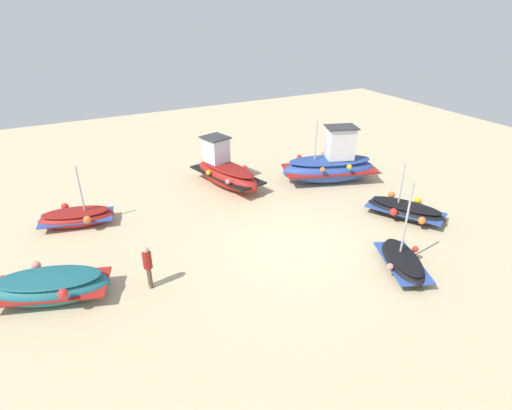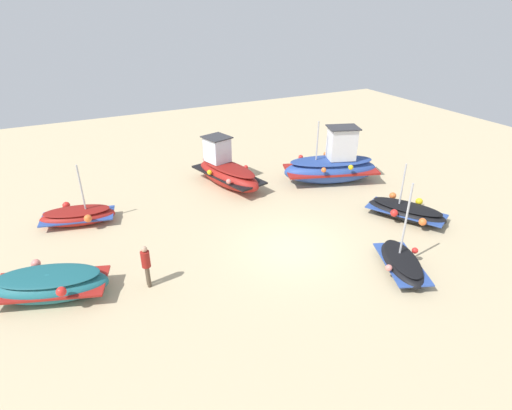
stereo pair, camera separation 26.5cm
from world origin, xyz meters
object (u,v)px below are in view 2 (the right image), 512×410
Objects in this scene: fishing_boat_0 at (227,171)px; fishing_boat_3 at (401,263)px; fishing_boat_1 at (332,166)px; fishing_boat_2 at (78,216)px; fishing_boat_4 at (50,285)px; fishing_boat_5 at (406,211)px; person_walking at (146,263)px.

fishing_boat_3 reaches higher than fishing_boat_0.
fishing_boat_1 is at bearing -127.39° from fishing_boat_0.
fishing_boat_4 is (1.32, 5.20, 0.13)m from fishing_boat_2.
fishing_boat_1 is 13.53m from fishing_boat_2.
fishing_boat_4 is at bearing -123.48° from fishing_boat_5.
fishing_boat_2 is at bearing 81.80° from fishing_boat_0.
fishing_boat_3 is 4.51m from fishing_boat_5.
fishing_boat_0 is at bearing -127.13° from fishing_boat_4.
fishing_boat_3 is 2.11× the size of person_walking.
person_walking reaches higher than fishing_boat_4.
fishing_boat_1 is 1.61× the size of fishing_boat_2.
fishing_boat_2 reaches higher than person_walking.
fishing_boat_4 is (9.24, 6.24, -0.30)m from fishing_boat_0.
fishing_boat_3 is at bearing 179.44° from fishing_boat_4.
fishing_boat_3 is 9.56m from person_walking.
fishing_boat_0 is at bearing -131.11° from person_walking.
fishing_boat_5 is at bearing -64.81° from fishing_boat_1.
fishing_boat_2 is at bearing -108.59° from fishing_boat_3.
person_walking is at bearing -176.16° from fishing_boat_4.
fishing_boat_1 reaches higher than fishing_boat_5.
fishing_boat_0 is 1.28× the size of fishing_boat_5.
fishing_boat_3 is at bearing 151.64° from fishing_boat_2.
person_walking is (-3.18, 0.85, 0.43)m from fishing_boat_4.
fishing_boat_0 reaches higher than fishing_boat_4.
fishing_boat_4 is 2.51× the size of person_walking.
person_walking is at bearing 123.84° from fishing_boat_0.
fishing_boat_5 is (-14.05, 6.37, -0.03)m from fishing_boat_2.
fishing_boat_3 is (-2.85, 10.49, -0.48)m from fishing_boat_0.
fishing_boat_3 is at bearing 179.55° from fishing_boat_0.
fishing_boat_1 reaches higher than fishing_boat_0.
person_walking is at bearing -138.52° from fishing_boat_1.
fishing_boat_5 is 2.35× the size of person_walking.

